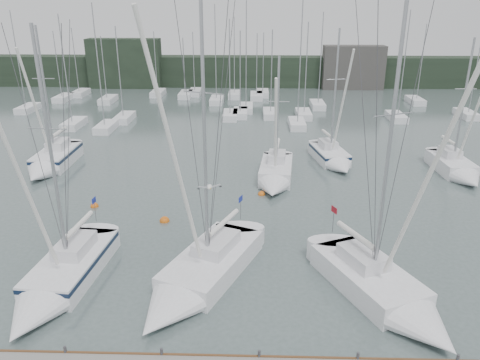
{
  "coord_description": "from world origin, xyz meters",
  "views": [
    {
      "loc": [
        1.68,
        -19.25,
        14.02
      ],
      "look_at": [
        0.94,
        5.0,
        4.62
      ],
      "focal_mm": 35.0,
      "sensor_mm": 36.0,
      "label": 1
    }
  ],
  "objects_px": {
    "buoy_a": "(165,221)",
    "buoy_c": "(95,207)",
    "sailboat_mid_a": "(51,162)",
    "buoy_b": "(262,195)",
    "sailboat_mid_e": "(458,170)",
    "sailboat_near_right": "(392,299)",
    "sailboat_mid_c": "(275,177)",
    "sailboat_near_left": "(57,283)",
    "sailboat_mid_d": "(334,159)",
    "sailboat_near_center": "(192,283)"
  },
  "relations": [
    {
      "from": "sailboat_mid_c",
      "to": "buoy_b",
      "type": "xyz_separation_m",
      "value": [
        -1.11,
        -2.34,
        -0.6
      ]
    },
    {
      "from": "sailboat_near_right",
      "to": "sailboat_mid_e",
      "type": "height_order",
      "value": "sailboat_near_right"
    },
    {
      "from": "sailboat_near_right",
      "to": "buoy_c",
      "type": "height_order",
      "value": "sailboat_near_right"
    },
    {
      "from": "sailboat_near_left",
      "to": "buoy_c",
      "type": "distance_m",
      "value": 10.75
    },
    {
      "from": "sailboat_near_left",
      "to": "buoy_a",
      "type": "xyz_separation_m",
      "value": [
        3.94,
        8.38,
        -0.57
      ]
    },
    {
      "from": "sailboat_near_right",
      "to": "sailboat_mid_a",
      "type": "relative_size",
      "value": 1.21
    },
    {
      "from": "sailboat_mid_a",
      "to": "sailboat_mid_e",
      "type": "relative_size",
      "value": 1.08
    },
    {
      "from": "sailboat_near_right",
      "to": "buoy_c",
      "type": "xyz_separation_m",
      "value": [
        -18.23,
        11.41,
        -0.57
      ]
    },
    {
      "from": "buoy_a",
      "to": "sailboat_near_right",
      "type": "bearing_deg",
      "value": -35.79
    },
    {
      "from": "sailboat_mid_e",
      "to": "buoy_c",
      "type": "distance_m",
      "value": 29.59
    },
    {
      "from": "sailboat_near_left",
      "to": "sailboat_near_center",
      "type": "relative_size",
      "value": 0.83
    },
    {
      "from": "sailboat_mid_c",
      "to": "buoy_c",
      "type": "distance_m",
      "value": 14.14
    },
    {
      "from": "buoy_a",
      "to": "sailboat_mid_a",
      "type": "bearing_deg",
      "value": 139.85
    },
    {
      "from": "sailboat_mid_c",
      "to": "sailboat_mid_e",
      "type": "bearing_deg",
      "value": 13.48
    },
    {
      "from": "sailboat_near_center",
      "to": "sailboat_mid_a",
      "type": "bearing_deg",
      "value": 152.29
    },
    {
      "from": "sailboat_near_right",
      "to": "sailboat_near_left",
      "type": "bearing_deg",
      "value": 152.72
    },
    {
      "from": "buoy_a",
      "to": "buoy_c",
      "type": "height_order",
      "value": "buoy_a"
    },
    {
      "from": "sailboat_near_left",
      "to": "sailboat_mid_d",
      "type": "bearing_deg",
      "value": 55.05
    },
    {
      "from": "sailboat_near_left",
      "to": "sailboat_mid_a",
      "type": "xyz_separation_m",
      "value": [
        -7.91,
        18.37,
        0.08
      ]
    },
    {
      "from": "sailboat_mid_d",
      "to": "sailboat_near_right",
      "type": "bearing_deg",
      "value": -102.09
    },
    {
      "from": "buoy_b",
      "to": "sailboat_near_right",
      "type": "bearing_deg",
      "value": -66.44
    },
    {
      "from": "buoy_a",
      "to": "buoy_b",
      "type": "xyz_separation_m",
      "value": [
        6.62,
        4.83,
        0.0
      ]
    },
    {
      "from": "sailboat_near_right",
      "to": "sailboat_mid_d",
      "type": "height_order",
      "value": "sailboat_near_right"
    },
    {
      "from": "sailboat_near_center",
      "to": "sailboat_mid_e",
      "type": "xyz_separation_m",
      "value": [
        20.3,
        17.37,
        0.03
      ]
    },
    {
      "from": "sailboat_mid_e",
      "to": "buoy_a",
      "type": "xyz_separation_m",
      "value": [
        -23.22,
        -9.27,
        -0.58
      ]
    },
    {
      "from": "buoy_a",
      "to": "buoy_b",
      "type": "height_order",
      "value": "buoy_a"
    },
    {
      "from": "sailboat_mid_c",
      "to": "sailboat_near_left",
      "type": "bearing_deg",
      "value": -121.13
    },
    {
      "from": "sailboat_mid_d",
      "to": "sailboat_near_center",
      "type": "bearing_deg",
      "value": -127.87
    },
    {
      "from": "buoy_c",
      "to": "sailboat_mid_d",
      "type": "bearing_deg",
      "value": 27.56
    },
    {
      "from": "sailboat_mid_a",
      "to": "buoy_b",
      "type": "height_order",
      "value": "sailboat_mid_a"
    },
    {
      "from": "sailboat_near_left",
      "to": "sailboat_near_right",
      "type": "distance_m",
      "value": 16.68
    },
    {
      "from": "sailboat_near_center",
      "to": "buoy_a",
      "type": "relative_size",
      "value": 25.02
    },
    {
      "from": "sailboat_mid_a",
      "to": "sailboat_mid_c",
      "type": "relative_size",
      "value": 1.2
    },
    {
      "from": "buoy_c",
      "to": "sailboat_near_right",
      "type": "bearing_deg",
      "value": -32.03
    },
    {
      "from": "sailboat_mid_a",
      "to": "buoy_a",
      "type": "height_order",
      "value": "sailboat_mid_a"
    },
    {
      "from": "buoy_b",
      "to": "buoy_c",
      "type": "xyz_separation_m",
      "value": [
        -12.13,
        -2.6,
        0.0
      ]
    },
    {
      "from": "sailboat_near_left",
      "to": "sailboat_near_right",
      "type": "bearing_deg",
      "value": 2.41
    },
    {
      "from": "sailboat_mid_d",
      "to": "buoy_a",
      "type": "height_order",
      "value": "sailboat_mid_d"
    },
    {
      "from": "sailboat_near_right",
      "to": "sailboat_mid_a",
      "type": "height_order",
      "value": "sailboat_near_right"
    },
    {
      "from": "sailboat_near_left",
      "to": "sailboat_mid_a",
      "type": "distance_m",
      "value": 20.0
    },
    {
      "from": "sailboat_near_right",
      "to": "sailboat_mid_e",
      "type": "distance_m",
      "value": 21.22
    },
    {
      "from": "sailboat_near_right",
      "to": "buoy_a",
      "type": "distance_m",
      "value": 15.7
    },
    {
      "from": "sailboat_mid_e",
      "to": "sailboat_mid_a",
      "type": "bearing_deg",
      "value": 175.88
    },
    {
      "from": "sailboat_mid_a",
      "to": "sailboat_near_center",
      "type": "bearing_deg",
      "value": -51.41
    },
    {
      "from": "sailboat_near_center",
      "to": "sailboat_mid_c",
      "type": "relative_size",
      "value": 1.56
    },
    {
      "from": "sailboat_near_right",
      "to": "sailboat_mid_c",
      "type": "bearing_deg",
      "value": 82.43
    },
    {
      "from": "sailboat_near_left",
      "to": "sailboat_mid_d",
      "type": "height_order",
      "value": "sailboat_near_left"
    },
    {
      "from": "sailboat_mid_a",
      "to": "sailboat_mid_c",
      "type": "xyz_separation_m",
      "value": [
        19.58,
        -2.82,
        -0.06
      ]
    },
    {
      "from": "sailboat_mid_e",
      "to": "buoy_a",
      "type": "relative_size",
      "value": 17.83
    },
    {
      "from": "sailboat_mid_d",
      "to": "sailboat_mid_e",
      "type": "relative_size",
      "value": 1.05
    }
  ]
}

